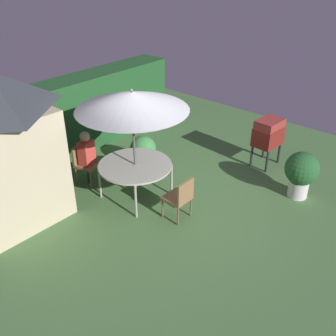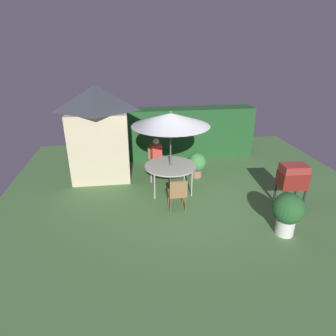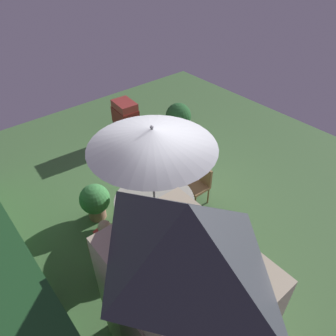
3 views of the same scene
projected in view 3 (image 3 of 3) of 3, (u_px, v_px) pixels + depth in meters
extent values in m
plane|color=#47703D|center=(166.00, 199.00, 7.19)|extent=(11.00, 11.00, 0.00)
cube|color=#C6B793|center=(182.00, 312.00, 3.99)|extent=(1.82, 1.37, 2.21)
pyramid|color=#33383D|center=(187.00, 233.00, 3.06)|extent=(1.93, 1.45, 0.80)
cylinder|color=#B2ADA3|center=(154.00, 200.00, 6.07)|extent=(1.55, 1.55, 0.04)
cylinder|color=gray|center=(193.00, 217.00, 6.26)|extent=(0.05, 0.05, 0.74)
cylinder|color=gray|center=(159.00, 189.00, 6.91)|extent=(0.05, 0.05, 0.74)
cylinder|color=gray|center=(150.00, 245.00, 5.71)|extent=(0.05, 0.05, 0.74)
cylinder|color=gray|center=(117.00, 212.00, 6.37)|extent=(0.05, 0.05, 0.74)
cylinder|color=#4C4C51|center=(154.00, 184.00, 5.82)|extent=(0.04, 0.04, 2.35)
cone|color=gray|center=(152.00, 138.00, 5.20)|extent=(2.23, 2.23, 0.36)
sphere|color=#4C4C51|center=(152.00, 127.00, 5.07)|extent=(0.06, 0.06, 0.06)
cube|color=maroon|center=(125.00, 116.00, 8.64)|extent=(0.74, 0.55, 0.45)
cube|color=maroon|center=(124.00, 105.00, 8.44)|extent=(0.70, 0.52, 0.20)
cylinder|color=#262628|center=(139.00, 134.00, 8.87)|extent=(0.06, 0.06, 0.55)
cylinder|color=#262628|center=(127.00, 125.00, 9.24)|extent=(0.06, 0.06, 0.55)
cylinder|color=#262628|center=(127.00, 139.00, 8.66)|extent=(0.06, 0.06, 0.55)
cylinder|color=#262628|center=(115.00, 130.00, 9.03)|extent=(0.06, 0.06, 0.55)
cube|color=olive|center=(110.00, 254.00, 5.47)|extent=(0.56, 0.56, 0.06)
cube|color=olive|center=(99.00, 254.00, 5.19)|extent=(0.46, 0.16, 0.45)
cylinder|color=brown|center=(95.00, 264.00, 5.57)|extent=(0.04, 0.04, 0.45)
cylinder|color=brown|center=(111.00, 276.00, 5.39)|extent=(0.04, 0.04, 0.45)
cylinder|color=brown|center=(111.00, 249.00, 5.82)|extent=(0.04, 0.04, 0.45)
cylinder|color=brown|center=(127.00, 260.00, 5.64)|extent=(0.04, 0.04, 0.45)
cube|color=olive|center=(196.00, 187.00, 6.84)|extent=(0.46, 0.46, 0.06)
cube|color=olive|center=(203.00, 175.00, 6.81)|extent=(0.46, 0.05, 0.45)
cylinder|color=brown|center=(208.00, 195.00, 6.96)|extent=(0.04, 0.04, 0.45)
cylinder|color=brown|center=(196.00, 186.00, 7.20)|extent=(0.04, 0.04, 0.45)
cylinder|color=brown|center=(195.00, 203.00, 6.76)|extent=(0.04, 0.04, 0.45)
cylinder|color=brown|center=(183.00, 194.00, 7.00)|extent=(0.04, 0.04, 0.45)
cylinder|color=silver|center=(178.00, 131.00, 9.14)|extent=(0.42, 0.42, 0.38)
sphere|color=#235628|center=(178.00, 116.00, 8.84)|extent=(0.72, 0.72, 0.72)
cylinder|color=#936651|center=(97.00, 212.00, 6.69)|extent=(0.36, 0.36, 0.25)
sphere|color=#3D8442|center=(95.00, 199.00, 6.45)|extent=(0.63, 0.63, 0.63)
cube|color=#CC3D33|center=(107.00, 243.00, 5.28)|extent=(0.39, 0.31, 0.55)
sphere|color=tan|center=(105.00, 227.00, 5.03)|extent=(0.22, 0.22, 0.22)
cylinder|color=#383347|center=(111.00, 261.00, 5.60)|extent=(0.10, 0.10, 0.48)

